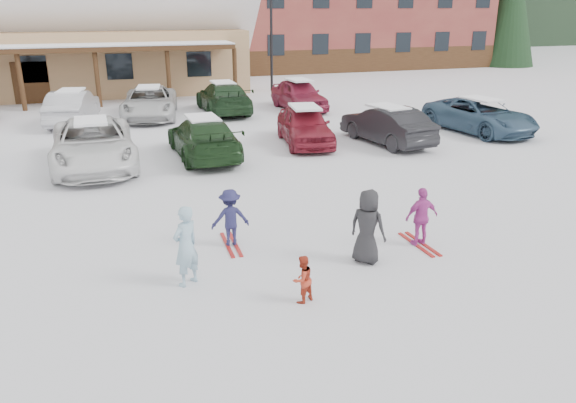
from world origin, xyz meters
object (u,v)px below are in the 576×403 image
object	(u,v)px
lamp_post	(271,35)
parked_car_6	(480,116)
parked_car_10	(150,102)
child_magenta	(422,217)
parked_car_2	(93,144)
parked_car_3	(203,138)
parked_car_12	(299,95)
child_navy	(230,218)
parked_car_11	(223,98)
parked_car_5	(387,125)
parked_car_4	(305,125)
bystander_dark	(368,227)
parked_car_9	(72,107)
adult_skier	(186,246)
toddler_red	(302,279)

from	to	relation	value
lamp_post	parked_car_6	distance (m)	15.04
lamp_post	parked_car_10	xyz separation A→B (m)	(-7.86, -6.60, -2.57)
child_magenta	parked_car_10	xyz separation A→B (m)	(-4.42, 16.92, 0.06)
parked_car_2	parked_car_3	size ratio (longest dim) A/B	1.16
child_magenta	parked_car_12	xyz separation A→B (m)	(2.92, 16.85, 0.08)
parked_car_6	child_navy	bearing A→B (deg)	-156.08
parked_car_2	child_magenta	bearing A→B (deg)	-53.59
child_navy	parked_car_3	world-z (taller)	parked_car_3
parked_car_6	parked_car_11	distance (m)	11.96
parked_car_3	parked_car_5	distance (m)	6.99
child_navy	child_magenta	world-z (taller)	child_magenta
child_magenta	parked_car_12	world-z (taller)	parked_car_12
parked_car_4	bystander_dark	bearing A→B (deg)	-94.79
parked_car_9	parked_car_10	xyz separation A→B (m)	(3.37, 0.38, -0.02)
parked_car_2	parked_car_9	xyz separation A→B (m)	(-0.93, 7.68, -0.03)
bystander_dark	adult_skier	bearing A→B (deg)	47.57
parked_car_6	parked_car_9	bearing A→B (deg)	146.59
parked_car_6	parked_car_10	size ratio (longest dim) A/B	0.97
toddler_red	parked_car_4	distance (m)	12.05
lamp_post	parked_car_9	size ratio (longest dim) A/B	1.29
lamp_post	parked_car_6	bearing A→B (deg)	-70.69
toddler_red	parked_car_6	size ratio (longest dim) A/B	0.18
parked_car_6	parked_car_10	xyz separation A→B (m)	(-12.76, 7.38, 0.02)
child_navy	parked_car_10	world-z (taller)	parked_car_10
parked_car_4	parked_car_10	size ratio (longest dim) A/B	0.81
lamp_post	bystander_dark	world-z (taller)	lamp_post
adult_skier	child_magenta	bearing A→B (deg)	147.97
bystander_dark	parked_car_2	xyz separation A→B (m)	(-5.36, 9.28, -0.01)
child_magenta	parked_car_3	bearing A→B (deg)	-72.05
adult_skier	parked_car_2	size ratio (longest dim) A/B	0.28
adult_skier	child_navy	world-z (taller)	adult_skier
toddler_red	parked_car_9	bearing A→B (deg)	-100.55
adult_skier	parked_car_2	bearing A→B (deg)	-114.63
parked_car_2	parked_car_10	distance (m)	8.42
lamp_post	child_navy	size ratio (longest dim) A/B	4.47
adult_skier	parked_car_6	xyz separation A→B (m)	(13.50, 9.82, -0.09)
adult_skier	parked_car_12	bearing A→B (deg)	-150.43
child_navy	parked_car_3	bearing A→B (deg)	-94.05
parked_car_6	parked_car_3	bearing A→B (deg)	172.67
parked_car_5	parked_car_11	bearing A→B (deg)	-70.76
parked_car_10	parked_car_3	bearing A→B (deg)	-73.31
parked_car_2	adult_skier	bearing A→B (deg)	-80.84
parked_car_3	parked_car_9	size ratio (longest dim) A/B	1.07
child_magenta	parked_car_9	distance (m)	18.28
parked_car_3	parked_car_10	world-z (taller)	parked_car_10
child_magenta	parked_car_6	world-z (taller)	parked_car_6
child_magenta	parked_car_6	xyz separation A→B (m)	(8.33, 9.53, 0.03)
parked_car_6	parked_car_11	xyz separation A→B (m)	(-9.21, 7.63, 0.04)
parked_car_5	parked_car_9	xyz separation A→B (m)	(-11.53, 7.64, 0.03)
parked_car_5	child_navy	bearing A→B (deg)	34.72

